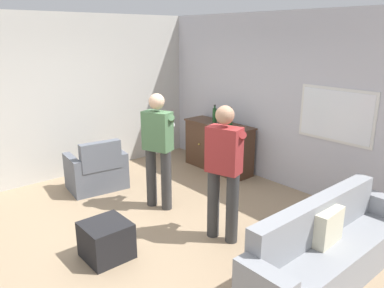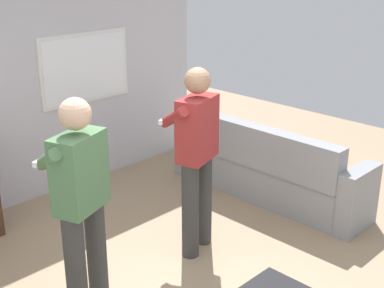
% 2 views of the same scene
% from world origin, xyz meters
% --- Properties ---
extents(ground, '(10.40, 10.40, 0.00)m').
position_xyz_m(ground, '(0.00, 0.00, 0.00)').
color(ground, '#9E8466').
extents(wall_back_with_window, '(5.20, 0.15, 2.80)m').
position_xyz_m(wall_back_with_window, '(0.02, 2.66, 1.40)').
color(wall_back_with_window, silver).
rests_on(wall_back_with_window, ground).
extents(wall_side_left, '(0.12, 5.20, 2.80)m').
position_xyz_m(wall_side_left, '(-2.66, 0.00, 1.40)').
color(wall_side_left, beige).
rests_on(wall_side_left, ground).
extents(couch, '(0.57, 2.35, 0.86)m').
position_xyz_m(couch, '(2.01, 0.83, 0.33)').
color(couch, gray).
rests_on(couch, ground).
extents(armchair, '(0.74, 0.95, 0.85)m').
position_xyz_m(armchair, '(-1.71, 0.16, 0.29)').
color(armchair, slate).
rests_on(armchair, ground).
extents(sideboard_cabinet, '(1.42, 0.49, 0.89)m').
position_xyz_m(sideboard_cabinet, '(-1.08, 2.30, 0.45)').
color(sideboard_cabinet, '#472D1E').
rests_on(sideboard_cabinet, ground).
extents(bottle_wine_green, '(0.08, 0.08, 0.33)m').
position_xyz_m(bottle_wine_green, '(-1.17, 2.28, 1.03)').
color(bottle_wine_green, '#1E4C23').
rests_on(bottle_wine_green, sideboard_cabinet).
extents(bottle_liquor_amber, '(0.08, 0.08, 0.35)m').
position_xyz_m(bottle_liquor_amber, '(-0.78, 2.28, 1.03)').
color(bottle_liquor_amber, '#1E4C23').
rests_on(bottle_liquor_amber, sideboard_cabinet).
extents(ottoman, '(0.49, 0.49, 0.42)m').
position_xyz_m(ottoman, '(0.16, -0.68, 0.21)').
color(ottoman, black).
rests_on(ottoman, ground).
extents(person_standing_left, '(0.52, 0.52, 1.68)m').
position_xyz_m(person_standing_left, '(-0.51, 0.54, 0.94)').
color(person_standing_left, '#383838').
rests_on(person_standing_left, ground).
extents(person_standing_right, '(0.53, 0.52, 1.68)m').
position_xyz_m(person_standing_right, '(0.73, 0.61, 0.94)').
color(person_standing_right, '#383838').
rests_on(person_standing_right, ground).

